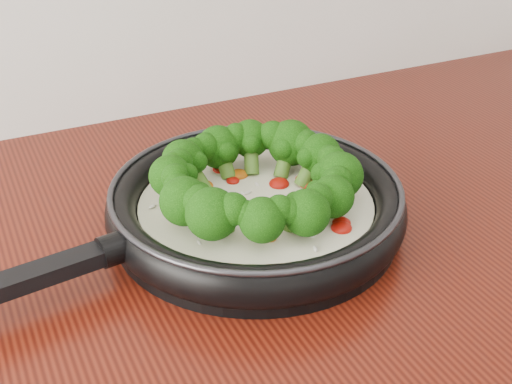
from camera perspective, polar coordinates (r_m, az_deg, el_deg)
name	(u,v)px	position (r m, az deg, el deg)	size (l,w,h in m)	color
skillet	(254,200)	(0.81, -0.14, -0.66)	(0.57, 0.40, 0.10)	black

